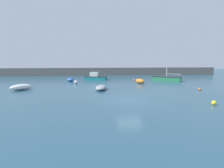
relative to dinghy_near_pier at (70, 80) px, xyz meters
name	(u,v)px	position (x,y,z in m)	size (l,w,h in m)	color
ground_plane	(130,101)	(8.36, -17.26, -0.44)	(120.00, 120.00, 0.20)	#284C60
harbor_breakwater	(107,71)	(8.36, 14.21, 0.71)	(62.33, 2.59, 2.11)	slate
dinghy_near_pier	(70,80)	(0.00, 0.00, 0.00)	(1.86, 2.13, 0.68)	#2D56B7
fishing_dinghy_green	(140,81)	(12.92, -4.13, 0.06)	(1.85, 2.35, 0.80)	orange
cabin_cruiser_white	(95,77)	(4.97, 2.26, 0.24)	(4.90, 2.96, 1.62)	teal
rowboat_white_midwater	(21,87)	(-5.45, -9.58, 0.07)	(3.01, 2.81, 0.83)	white
sailboat_twin_hulled	(166,79)	(19.26, -0.97, 0.11)	(5.46, 4.65, 4.41)	#287A4C
rowboat_blue_near	(101,87)	(5.63, -10.32, -0.04)	(1.98, 3.70, 0.60)	gray
mooring_buoy_yellow	(214,103)	(15.68, -20.06, -0.13)	(0.43, 0.43, 0.43)	yellow
mooring_buoy_orange	(200,89)	(19.10, -12.46, -0.16)	(0.36, 0.36, 0.36)	orange
mooring_buoy_pink	(134,80)	(12.63, -0.71, -0.15)	(0.38, 0.38, 0.38)	#EA668C
mooring_buoy_white	(76,82)	(1.46, -3.58, -0.05)	(0.59, 0.59, 0.59)	white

